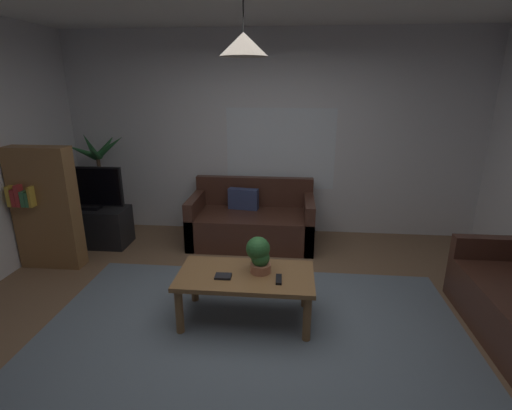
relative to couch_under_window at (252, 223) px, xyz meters
name	(u,v)px	position (x,y,z in m)	size (l,w,h in m)	color
floor	(253,331)	(0.21, -1.93, -0.28)	(5.64, 4.83, 0.02)	brown
rug	(250,345)	(0.21, -2.13, -0.27)	(3.67, 2.66, 0.01)	slate
wall_back	(271,136)	(0.21, 0.51, 1.09)	(5.76, 0.06, 2.73)	silver
window_pane	(280,149)	(0.35, 0.48, 0.91)	(1.48, 0.01, 1.10)	white
couch_under_window	(252,223)	(0.00, 0.00, 0.00)	(1.61, 0.84, 0.82)	#47281E
coffee_table	(246,281)	(0.13, -1.76, 0.11)	(1.19, 0.63, 0.45)	olive
book_on_table_0	(223,276)	(-0.05, -1.84, 0.19)	(0.14, 0.10, 0.02)	black
remote_on_table_0	(279,279)	(0.43, -1.85, 0.19)	(0.05, 0.16, 0.02)	black
potted_plant_on_table	(259,254)	(0.25, -1.70, 0.35)	(0.22, 0.21, 0.32)	#B77051
tv_stand	(94,226)	(-2.06, -0.27, -0.02)	(0.90, 0.44, 0.50)	black
tv	(88,188)	(-2.06, -0.29, 0.51)	(0.90, 0.16, 0.55)	black
potted_palm_corner	(102,192)	(-2.14, 0.20, 0.31)	(0.74, 0.69, 1.42)	brown
bookshelf_corner	(45,208)	(-2.24, -0.90, 0.43)	(0.70, 0.31, 1.40)	olive
pendant_lamp	(244,44)	(0.13, -1.76, 2.04)	(0.36, 0.36, 0.49)	black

